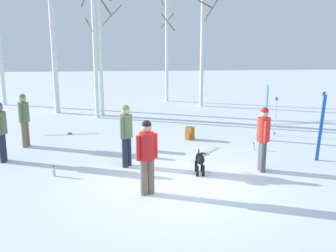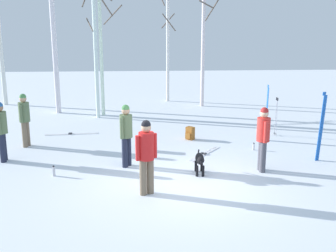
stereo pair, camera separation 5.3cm
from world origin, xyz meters
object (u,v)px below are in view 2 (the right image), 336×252
dog (200,160)px  ski_pair_planted_0 (321,127)px  ski_pair_planted_1 (267,113)px  ski_poles_0 (276,115)px  birch_tree_3 (100,35)px  person_0 (263,135)px  birch_tree_5 (203,33)px  backpack_1 (143,144)px  water_bottle_0 (254,147)px  person_4 (146,152)px  backpack_0 (190,133)px  person_3 (24,117)px  ski_pair_lying_0 (72,134)px  birch_tree_1 (54,30)px  water_bottle_1 (54,171)px  birch_tree_2 (95,34)px  ski_pair_lying_1 (204,154)px  person_1 (126,132)px  birch_tree_4 (168,36)px  person_2 (1,128)px

dog → ski_pair_planted_0: bearing=14.1°
ski_pair_planted_1 → ski_poles_0: size_ratio=1.40×
birch_tree_3 → ski_poles_0: bearing=-32.5°
person_0 → birch_tree_5: bearing=90.2°
backpack_1 → water_bottle_0: size_ratio=1.87×
person_4 → backpack_0: bearing=71.1°
person_3 → dog: 6.00m
ski_pair_lying_0 → birch_tree_1: 5.65m
person_0 → water_bottle_1: 5.47m
ski_pair_planted_0 → backpack_1: size_ratio=4.50×
backpack_1 → birch_tree_2: size_ratio=0.06×
person_3 → backpack_0: (5.37, 0.45, -0.77)m
dog → backpack_1: bearing=122.7°
ski_pair_lying_1 → ski_poles_0: (2.90, 2.03, 0.72)m
person_0 → water_bottle_1: bearing=179.8°
person_1 → dog: bearing=-22.4°
water_bottle_0 → birch_tree_1: birch_tree_1 is taller
dog → water_bottle_0: bearing=45.2°
birch_tree_5 → dog: bearing=-99.5°
person_0 → person_4: bearing=-156.8°
birch_tree_1 → birch_tree_4: birch_tree_1 is taller
birch_tree_1 → birch_tree_3: (2.07, -0.69, -0.22)m
ski_pair_lying_0 → birch_tree_5: birch_tree_5 is taller
birch_tree_1 → birch_tree_2: bearing=-32.4°
birch_tree_2 → ski_pair_planted_1: bearing=-35.3°
person_0 → water_bottle_0: person_0 is taller
ski_pair_lying_1 → backpack_1: bearing=164.5°
ski_pair_lying_0 → water_bottle_1: bearing=-86.6°
person_3 → dog: bearing=-30.0°
person_4 → water_bottle_0: bearing=43.3°
person_4 → backpack_0: 4.94m
person_3 → person_4: same height
dog → water_bottle_1: 3.74m
ski_pair_lying_1 → ski_poles_0: ski_poles_0 is taller
ski_pair_lying_0 → birch_tree_5: bearing=43.3°
birch_tree_1 → ski_pair_planted_0: bearing=-41.0°
water_bottle_1 → birch_tree_2: size_ratio=0.04×
birch_tree_2 → birch_tree_3: size_ratio=1.04×
birch_tree_3 → birch_tree_4: (3.18, 3.55, -0.06)m
person_2 → person_4: (4.01, -2.66, 0.00)m
birch_tree_4 → birch_tree_5: bearing=-45.8°
dog → birch_tree_3: 9.03m
birch_tree_3 → birch_tree_4: same height
person_1 → dog: size_ratio=1.91×
backpack_0 → birch_tree_5: bearing=77.2°
water_bottle_1 → birch_tree_2: bearing=86.5°
ski_pair_lying_0 → birch_tree_2: bearing=76.4°
ski_poles_0 → birch_tree_5: (-1.67, 6.02, 2.87)m
person_1 → backpack_0: size_ratio=3.90×
person_1 → ski_pair_lying_0: bearing=119.6°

